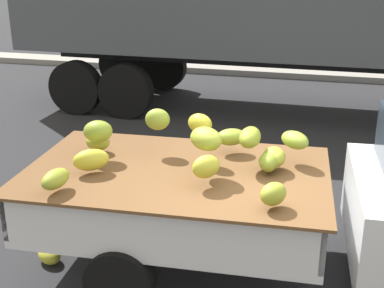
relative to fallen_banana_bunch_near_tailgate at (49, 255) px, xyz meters
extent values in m
plane|color=#28282B|center=(2.16, 0.16, -0.09)|extent=(220.00, 220.00, 0.00)
cube|color=gray|center=(2.16, 9.73, -0.01)|extent=(80.00, 0.80, 0.16)
cube|color=white|center=(1.33, 0.31, 0.49)|extent=(2.95, 1.90, 0.08)
cube|color=white|center=(1.28, 1.16, 0.75)|extent=(2.85, 0.21, 0.44)
cube|color=white|center=(1.37, -0.53, 0.75)|extent=(2.85, 0.21, 0.44)
cube|color=white|center=(2.73, 0.39, 0.75)|extent=(0.15, 1.74, 0.44)
cube|color=white|center=(-0.07, 0.23, 0.75)|extent=(0.15, 1.74, 0.44)
cube|color=#B21914|center=(1.28, 1.19, 0.71)|extent=(2.74, 0.17, 0.07)
cube|color=brown|center=(1.33, 0.31, 0.98)|extent=(3.08, 2.03, 0.03)
ellipsoid|color=olive|center=(2.21, 0.43, 1.13)|extent=(0.22, 0.29, 0.18)
ellipsoid|color=#A1AC30|center=(2.25, 0.54, 1.14)|extent=(0.27, 0.34, 0.19)
ellipsoid|color=#9AA62E|center=(2.34, -0.28, 1.13)|extent=(0.29, 0.32, 0.19)
ellipsoid|color=olive|center=(0.47, 0.39, 1.30)|extent=(0.35, 0.32, 0.22)
ellipsoid|color=#98A52D|center=(0.43, -0.45, 1.13)|extent=(0.22, 0.36, 0.17)
ellipsoid|color=gold|center=(1.70, -0.01, 1.20)|extent=(0.32, 0.33, 0.21)
ellipsoid|color=#9CAC32|center=(1.63, 0.26, 1.37)|extent=(0.44, 0.43, 0.22)
ellipsoid|color=olive|center=(1.76, 0.90, 1.18)|extent=(0.39, 0.36, 0.17)
ellipsoid|color=gold|center=(0.55, 0.02, 1.14)|extent=(0.40, 0.37, 0.21)
ellipsoid|color=olive|center=(2.01, 0.54, 1.32)|extent=(0.22, 0.38, 0.19)
ellipsoid|color=#8BA331|center=(2.43, 0.76, 1.26)|extent=(0.38, 0.38, 0.17)
ellipsoid|color=olive|center=(1.01, 0.71, 1.37)|extent=(0.29, 0.24, 0.23)
ellipsoid|color=gold|center=(1.49, 0.60, 1.40)|extent=(0.33, 0.29, 0.20)
ellipsoid|color=#959F2A|center=(0.38, 0.56, 1.12)|extent=(0.29, 0.24, 0.17)
cylinder|color=black|center=(0.94, 1.13, 0.23)|extent=(0.65, 0.24, 0.64)
cylinder|color=black|center=(1.04, -0.55, 0.23)|extent=(0.65, 0.24, 0.64)
cube|color=black|center=(2.48, 6.28, 1.01)|extent=(11.04, 0.49, 0.30)
cylinder|color=black|center=(-1.11, 7.51, 0.45)|extent=(1.08, 0.31, 1.08)
cylinder|color=black|center=(-1.13, 5.11, 0.45)|extent=(1.08, 0.31, 1.08)
cylinder|color=black|center=(-2.19, 7.52, 0.45)|extent=(1.08, 0.31, 1.08)
cylinder|color=black|center=(-2.21, 5.12, 0.45)|extent=(1.08, 0.31, 1.08)
ellipsoid|color=gold|center=(0.00, 0.00, 0.00)|extent=(0.36, 0.33, 0.17)
camera|label=1|loc=(2.67, -4.23, 3.01)|focal=48.69mm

